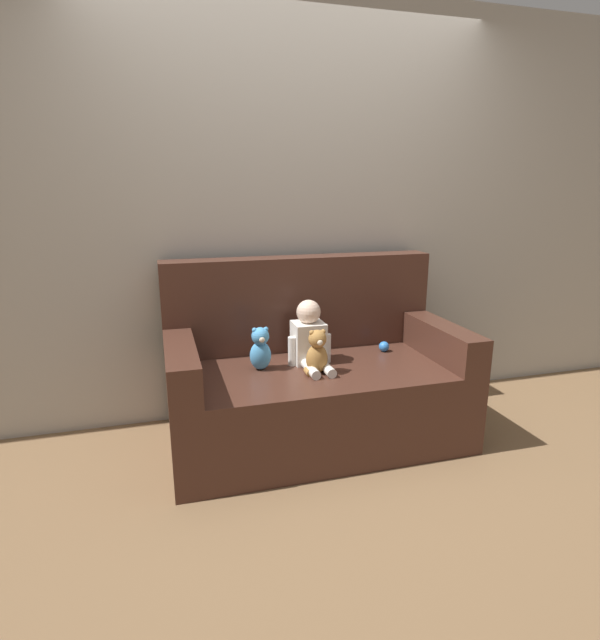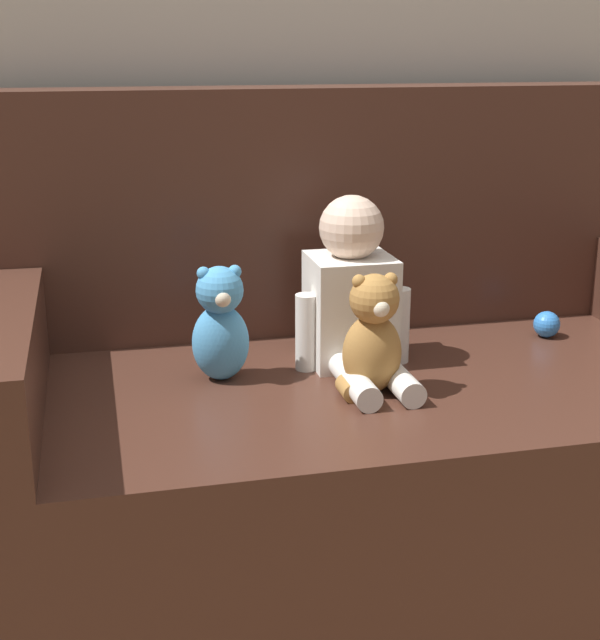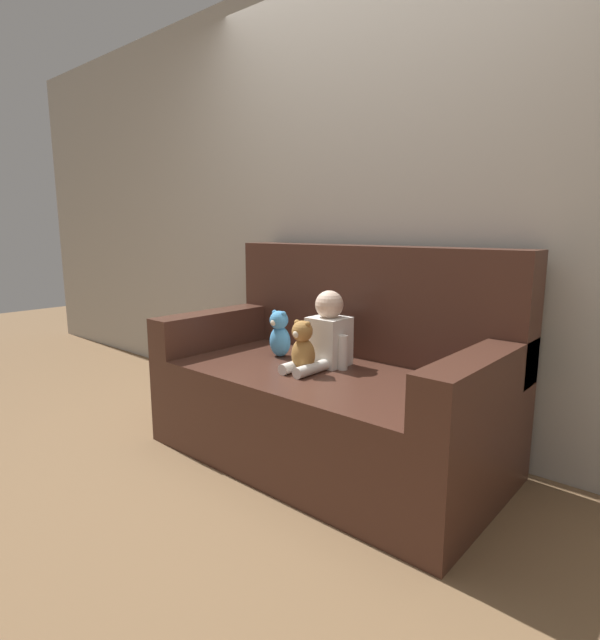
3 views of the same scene
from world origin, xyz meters
The scene contains 6 objects.
ground_plane centered at (0.00, 0.00, 0.00)m, with size 12.00×12.00×0.00m, color brown.
couch centered at (0.00, 0.07, 0.35)m, with size 1.69×0.89×1.05m.
person_baby centered at (-0.03, 0.05, 0.62)m, with size 0.26×0.38×0.37m.
teddy_bear_brown centered at (-0.04, -0.12, 0.58)m, with size 0.15×0.11×0.25m.
plush_toy_side centered at (-0.33, 0.02, 0.59)m, with size 0.12×0.11×0.25m.
toy_ball centered at (0.48, 0.12, 0.50)m, with size 0.06×0.06×0.06m.
Camera 2 is at (-0.57, -1.74, 1.15)m, focal length 50.00 mm.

